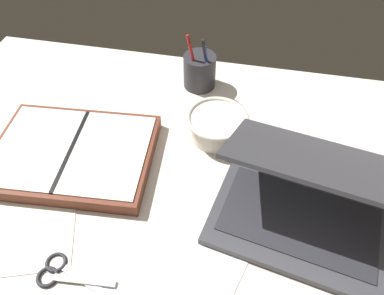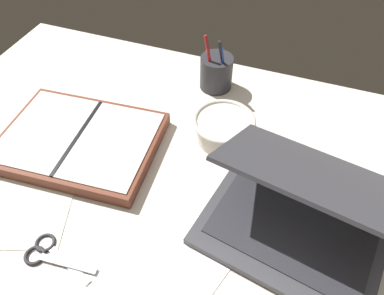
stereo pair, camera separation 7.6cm
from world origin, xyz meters
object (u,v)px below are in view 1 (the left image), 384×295
at_px(laptop, 305,200).
at_px(bowl, 217,125).
at_px(pen_cup, 200,71).
at_px(planner, 73,154).
at_px(scissors, 61,273).

bearing_deg(laptop, bowl, 147.98).
bearing_deg(pen_cup, planner, -125.40).
bearing_deg(planner, laptop, -9.50).
distance_m(pen_cup, scissors, 0.58).
bearing_deg(pen_cup, laptop, -52.93).
xyz_separation_m(pen_cup, scissors, (-0.14, -0.57, -0.04)).
bearing_deg(scissors, pen_cup, 83.05).
height_order(pen_cup, scissors, pen_cup).
relative_size(bowl, scissors, 1.02).
relative_size(bowl, planner, 0.40).
xyz_separation_m(pen_cup, planner, (-0.22, -0.31, -0.03)).
distance_m(laptop, pen_cup, 0.45).
bearing_deg(laptop, pen_cup, 137.53).
bearing_deg(bowl, laptop, -42.48).
distance_m(pen_cup, planner, 0.39).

